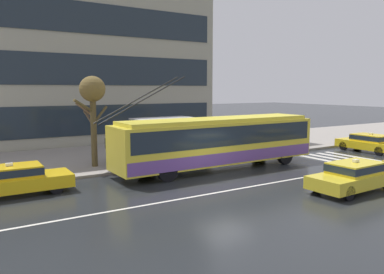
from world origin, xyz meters
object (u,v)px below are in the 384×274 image
object	(u,v)px
bus_shelter	(162,128)
pedestrian_waiting_by_pole	(129,139)
taxi_oncoming_near	(354,175)
street_tree_bare	(92,95)
pedestrian_walking_past	(123,138)
taxi_cross_traffic	(369,142)
trolleybus	(219,141)
pedestrian_approaching_curb	(180,144)
taxi_queued_behind_bus	(13,179)
pedestrian_at_shelter	(108,146)

from	to	relation	value
bus_shelter	pedestrian_waiting_by_pole	bearing A→B (deg)	-153.63
taxi_oncoming_near	street_tree_bare	bearing A→B (deg)	128.02
pedestrian_walking_past	pedestrian_waiting_by_pole	xyz separation A→B (m)	(0.07, -0.77, 0.01)
bus_shelter	pedestrian_waiting_by_pole	xyz separation A→B (m)	(-2.72, -1.35, -0.36)
taxi_cross_traffic	pedestrian_waiting_by_pole	bearing A→B (deg)	168.22
trolleybus	street_tree_bare	distance (m)	7.45
pedestrian_walking_past	pedestrian_waiting_by_pole	size ratio (longest dim) A/B	0.98
pedestrian_walking_past	trolleybus	bearing A→B (deg)	-36.56
taxi_cross_traffic	pedestrian_waiting_by_pole	size ratio (longest dim) A/B	2.18
bus_shelter	street_tree_bare	world-z (taller)	street_tree_bare
pedestrian_approaching_curb	taxi_oncoming_near	bearing A→B (deg)	-72.28
taxi_queued_behind_bus	pedestrian_approaching_curb	bearing A→B (deg)	15.51
taxi_queued_behind_bus	pedestrian_walking_past	distance (m)	6.95
taxi_cross_traffic	trolleybus	bearing A→B (deg)	175.35
pedestrian_approaching_curb	pedestrian_walking_past	world-z (taller)	pedestrian_walking_past
pedestrian_at_shelter	pedestrian_waiting_by_pole	bearing A→B (deg)	-75.24
bus_shelter	pedestrian_at_shelter	world-z (taller)	bus_shelter
trolleybus	taxi_cross_traffic	world-z (taller)	trolleybus
pedestrian_at_shelter	pedestrian_walking_past	xyz separation A→B (m)	(0.46, -1.27, 0.61)
taxi_queued_behind_bus	pedestrian_approaching_curb	size ratio (longest dim) A/B	2.79
pedestrian_walking_past	pedestrian_approaching_curb	bearing A→B (deg)	-5.91
taxi_oncoming_near	pedestrian_at_shelter	bearing A→B (deg)	122.10
taxi_cross_traffic	pedestrian_approaching_curb	bearing A→B (deg)	163.62
taxi_queued_behind_bus	pedestrian_at_shelter	xyz separation A→B (m)	(5.68, 4.34, 0.40)
taxi_queued_behind_bus	pedestrian_waiting_by_pole	xyz separation A→B (m)	(6.22, 2.30, 1.02)
taxi_oncoming_near	pedestrian_walking_past	bearing A→B (deg)	123.41
trolleybus	pedestrian_waiting_by_pole	xyz separation A→B (m)	(-4.33, 2.49, 0.14)
pedestrian_approaching_curb	pedestrian_walking_past	distance (m)	3.66
taxi_oncoming_near	pedestrian_at_shelter	world-z (taller)	pedestrian_at_shelter
taxi_oncoming_near	bus_shelter	distance (m)	11.57
taxi_oncoming_near	taxi_cross_traffic	bearing A→B (deg)	30.29
pedestrian_waiting_by_pole	taxi_queued_behind_bus	bearing A→B (deg)	-159.70
pedestrian_at_shelter	street_tree_bare	bearing A→B (deg)	-141.73
taxi_oncoming_near	taxi_queued_behind_bus	bearing A→B (deg)	151.00
taxi_oncoming_near	pedestrian_walking_past	xyz separation A→B (m)	(-6.74, 10.22, 1.01)
trolleybus	taxi_cross_traffic	bearing A→B (deg)	-4.65
pedestrian_approaching_curb	street_tree_bare	size ratio (longest dim) A/B	0.33
taxi_queued_behind_bus	bus_shelter	xyz separation A→B (m)	(8.94, 3.65, 1.38)
pedestrian_approaching_curb	pedestrian_waiting_by_pole	size ratio (longest dim) A/B	0.84
taxi_cross_traffic	taxi_oncoming_near	distance (m)	11.77
taxi_cross_traffic	taxi_oncoming_near	xyz separation A→B (m)	(-10.16, -5.93, -0.00)
taxi_queued_behind_bus	pedestrian_at_shelter	bearing A→B (deg)	37.37
taxi_oncoming_near	pedestrian_waiting_by_pole	bearing A→B (deg)	125.21
trolleybus	pedestrian_at_shelter	size ratio (longest dim) A/B	8.05
taxi_cross_traffic	bus_shelter	size ratio (longest dim) A/B	1.12
taxi_oncoming_near	pedestrian_approaching_curb	world-z (taller)	pedestrian_approaching_curb
trolleybus	pedestrian_at_shelter	xyz separation A→B (m)	(-4.87, 4.53, -0.48)
taxi_cross_traffic	street_tree_bare	bearing A→B (deg)	165.77
pedestrian_approaching_curb	pedestrian_waiting_by_pole	bearing A→B (deg)	-173.48
taxi_cross_traffic	pedestrian_at_shelter	distance (m)	18.23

